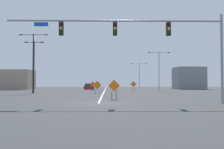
{
  "coord_description": "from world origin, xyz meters",
  "views": [
    {
      "loc": [
        0.78,
        -19.29,
        1.62
      ],
      "look_at": [
        1.37,
        21.41,
        2.98
      ],
      "focal_mm": 39.37,
      "sensor_mm": 36.0,
      "label": 1
    }
  ],
  "objects_px": {
    "car_black_passing": "(88,86)",
    "street_lamp_near_right": "(159,67)",
    "traffic_signal_assembly": "(143,34)",
    "construction_sign_median_near": "(116,85)",
    "construction_sign_right_lane": "(114,87)",
    "street_lamp_near_left": "(34,63)",
    "construction_sign_left_shoulder": "(93,85)",
    "street_lamp_far_left": "(139,73)",
    "construction_sign_left_lane": "(134,85)",
    "street_lamp_mid_left": "(33,58)",
    "car_red_distant": "(90,87)",
    "construction_sign_right_shoulder": "(97,86)"
  },
  "relations": [
    {
      "from": "construction_sign_right_shoulder",
      "to": "construction_sign_left_shoulder",
      "type": "distance_m",
      "value": 12.51
    },
    {
      "from": "street_lamp_near_right",
      "to": "street_lamp_near_left",
      "type": "bearing_deg",
      "value": -150.33
    },
    {
      "from": "construction_sign_right_lane",
      "to": "construction_sign_median_near",
      "type": "xyz_separation_m",
      "value": [
        0.92,
        22.16,
        -0.12
      ]
    },
    {
      "from": "street_lamp_near_left",
      "to": "car_red_distant",
      "type": "relative_size",
      "value": 1.9
    },
    {
      "from": "street_lamp_near_right",
      "to": "construction_sign_left_shoulder",
      "type": "xyz_separation_m",
      "value": [
        -13.27,
        0.37,
        -3.51
      ]
    },
    {
      "from": "construction_sign_median_near",
      "to": "construction_sign_left_shoulder",
      "type": "bearing_deg",
      "value": 146.97
    },
    {
      "from": "street_lamp_far_left",
      "to": "construction_sign_median_near",
      "type": "bearing_deg",
      "value": -106.51
    },
    {
      "from": "street_lamp_near_left",
      "to": "construction_sign_left_lane",
      "type": "relative_size",
      "value": 4.1
    },
    {
      "from": "street_lamp_near_left",
      "to": "construction_sign_left_shoulder",
      "type": "height_order",
      "value": "street_lamp_near_left"
    },
    {
      "from": "traffic_signal_assembly",
      "to": "construction_sign_median_near",
      "type": "bearing_deg",
      "value": 92.67
    },
    {
      "from": "construction_sign_median_near",
      "to": "construction_sign_left_lane",
      "type": "bearing_deg",
      "value": -28.01
    },
    {
      "from": "construction_sign_left_shoulder",
      "to": "car_red_distant",
      "type": "relative_size",
      "value": 0.46
    },
    {
      "from": "traffic_signal_assembly",
      "to": "street_lamp_far_left",
      "type": "relative_size",
      "value": 2.31
    },
    {
      "from": "street_lamp_mid_left",
      "to": "street_lamp_near_left",
      "type": "bearing_deg",
      "value": -69.32
    },
    {
      "from": "construction_sign_left_lane",
      "to": "car_red_distant",
      "type": "height_order",
      "value": "construction_sign_left_lane"
    },
    {
      "from": "construction_sign_right_lane",
      "to": "street_lamp_near_left",
      "type": "bearing_deg",
      "value": 132.63
    },
    {
      "from": "construction_sign_right_shoulder",
      "to": "construction_sign_median_near",
      "type": "height_order",
      "value": "construction_sign_right_shoulder"
    },
    {
      "from": "traffic_signal_assembly",
      "to": "construction_sign_left_shoulder",
      "type": "height_order",
      "value": "traffic_signal_assembly"
    },
    {
      "from": "car_black_passing",
      "to": "street_lamp_near_right",
      "type": "bearing_deg",
      "value": -51.33
    },
    {
      "from": "street_lamp_mid_left",
      "to": "street_lamp_far_left",
      "type": "height_order",
      "value": "street_lamp_mid_left"
    },
    {
      "from": "construction_sign_right_lane",
      "to": "construction_sign_left_shoulder",
      "type": "relative_size",
      "value": 1.01
    },
    {
      "from": "street_lamp_near_left",
      "to": "street_lamp_near_right",
      "type": "bearing_deg",
      "value": 29.67
    },
    {
      "from": "construction_sign_left_lane",
      "to": "construction_sign_right_shoulder",
      "type": "bearing_deg",
      "value": -128.77
    },
    {
      "from": "traffic_signal_assembly",
      "to": "car_red_distant",
      "type": "bearing_deg",
      "value": 100.35
    },
    {
      "from": "street_lamp_near_right",
      "to": "street_lamp_far_left",
      "type": "distance_m",
      "value": 22.97
    },
    {
      "from": "street_lamp_mid_left",
      "to": "car_black_passing",
      "type": "relative_size",
      "value": 2.41
    },
    {
      "from": "traffic_signal_assembly",
      "to": "construction_sign_right_shoulder",
      "type": "relative_size",
      "value": 8.93
    },
    {
      "from": "street_lamp_near_right",
      "to": "car_red_distant",
      "type": "height_order",
      "value": "street_lamp_near_right"
    },
    {
      "from": "street_lamp_far_left",
      "to": "street_lamp_near_right",
      "type": "bearing_deg",
      "value": -87.33
    },
    {
      "from": "traffic_signal_assembly",
      "to": "street_lamp_near_left",
      "type": "xyz_separation_m",
      "value": [
        -13.85,
        17.43,
        -0.86
      ]
    },
    {
      "from": "street_lamp_far_left",
      "to": "car_red_distant",
      "type": "relative_size",
      "value": 1.8
    },
    {
      "from": "street_lamp_mid_left",
      "to": "car_red_distant",
      "type": "xyz_separation_m",
      "value": [
        7.32,
        20.36,
        -4.91
      ]
    },
    {
      "from": "street_lamp_near_right",
      "to": "construction_sign_right_lane",
      "type": "height_order",
      "value": "street_lamp_near_right"
    },
    {
      "from": "street_lamp_mid_left",
      "to": "construction_sign_right_shoulder",
      "type": "distance_m",
      "value": 11.2
    },
    {
      "from": "construction_sign_left_shoulder",
      "to": "street_lamp_near_left",
      "type": "bearing_deg",
      "value": -122.59
    },
    {
      "from": "car_red_distant",
      "to": "car_black_passing",
      "type": "distance_m",
      "value": 9.66
    },
    {
      "from": "construction_sign_right_shoulder",
      "to": "construction_sign_median_near",
      "type": "xyz_separation_m",
      "value": [
        3.15,
        9.42,
        -0.08
      ]
    },
    {
      "from": "car_red_distant",
      "to": "construction_sign_left_shoulder",
      "type": "bearing_deg",
      "value": -82.0
    },
    {
      "from": "construction_sign_right_shoulder",
      "to": "construction_sign_left_lane",
      "type": "xyz_separation_m",
      "value": [
        6.25,
        7.78,
        0.04
      ]
    },
    {
      "from": "traffic_signal_assembly",
      "to": "construction_sign_left_lane",
      "type": "relative_size",
      "value": 8.95
    },
    {
      "from": "street_lamp_near_left",
      "to": "car_red_distant",
      "type": "height_order",
      "value": "street_lamp_near_left"
    },
    {
      "from": "car_black_passing",
      "to": "construction_sign_left_lane",
      "type": "bearing_deg",
      "value": -66.88
    },
    {
      "from": "construction_sign_right_lane",
      "to": "car_black_passing",
      "type": "bearing_deg",
      "value": 97.98
    },
    {
      "from": "street_lamp_far_left",
      "to": "construction_sign_left_shoulder",
      "type": "bearing_deg",
      "value": -118.39
    },
    {
      "from": "street_lamp_far_left",
      "to": "car_black_passing",
      "type": "bearing_deg",
      "value": -167.8
    },
    {
      "from": "construction_sign_right_lane",
      "to": "construction_sign_left_shoulder",
      "type": "height_order",
      "value": "construction_sign_right_lane"
    },
    {
      "from": "street_lamp_near_right",
      "to": "construction_sign_left_shoulder",
      "type": "height_order",
      "value": "street_lamp_near_right"
    },
    {
      "from": "street_lamp_near_left",
      "to": "car_red_distant",
      "type": "bearing_deg",
      "value": 73.49
    },
    {
      "from": "traffic_signal_assembly",
      "to": "street_lamp_near_left",
      "type": "bearing_deg",
      "value": 128.48
    },
    {
      "from": "street_lamp_mid_left",
      "to": "car_red_distant",
      "type": "height_order",
      "value": "street_lamp_mid_left"
    }
  ]
}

